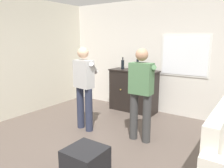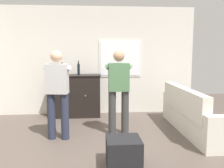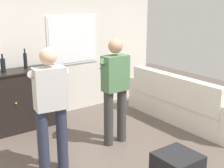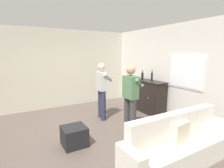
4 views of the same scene
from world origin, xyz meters
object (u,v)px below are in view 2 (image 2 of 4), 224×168
ottoman (124,152)px  person_standing_left (58,90)px  sideboard_cabinet (76,96)px  bottle_wine_green (62,70)px  couch (191,116)px  bottle_liquor_amber (79,69)px  person_standing_right (119,88)px

ottoman → person_standing_left: person_standing_left is taller
sideboard_cabinet → bottle_wine_green: size_ratio=4.06×
couch → sideboard_cabinet: size_ratio=1.94×
bottle_wine_green → person_standing_left: bearing=-86.8°
sideboard_cabinet → bottle_wine_green: bearing=-179.4°
bottle_wine_green → bottle_liquor_amber: bearing=7.9°
bottle_liquor_amber → bottle_wine_green: bearing=-172.1°
person_standing_left → bottle_liquor_amber: bearing=79.2°
couch → bottle_liquor_amber: 2.91m
couch → person_standing_left: 2.74m
couch → bottle_wine_green: bottle_wine_green is taller
couch → person_standing_right: (-1.50, 0.00, 0.60)m
person_standing_right → couch: bearing=-0.0°
bottle_wine_green → bottle_liquor_amber: 0.41m
bottle_wine_green → person_standing_right: person_standing_right is taller
person_standing_left → person_standing_right: size_ratio=1.00×
bottle_wine_green → person_standing_right: 1.91m
person_standing_left → person_standing_right: same height
bottle_liquor_amber → person_standing_left: bearing=-100.8°
sideboard_cabinet → person_standing_right: size_ratio=0.75×
sideboard_cabinet → bottle_liquor_amber: size_ratio=3.56×
person_standing_left → person_standing_right: 1.19m
bottle_wine_green → person_standing_left: person_standing_left is taller
couch → person_standing_left: (-2.67, -0.19, 0.60)m
sideboard_cabinet → person_standing_left: (-0.24, -1.60, 0.40)m
couch → person_standing_right: 1.61m
bottle_liquor_amber → person_standing_right: size_ratio=0.21×
ottoman → bottle_wine_green: bearing=112.6°
bottle_wine_green → person_standing_right: (1.26, -1.41, -0.26)m
couch → sideboard_cabinet: 2.82m
bottle_wine_green → ottoman: size_ratio=0.62×
couch → bottle_liquor_amber: (-2.35, 1.47, 0.87)m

